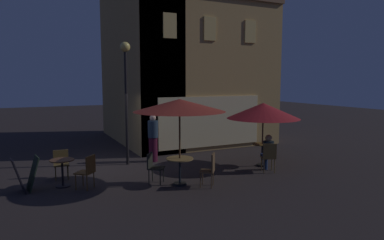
% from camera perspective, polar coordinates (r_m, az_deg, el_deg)
% --- Properties ---
extents(ground_plane, '(60.00, 60.00, 0.00)m').
position_cam_1_polar(ground_plane, '(12.09, -13.83, -7.74)').
color(ground_plane, '#2C2523').
extents(cafe_building, '(6.73, 7.26, 7.39)m').
position_cam_1_polar(cafe_building, '(15.90, -3.79, 9.27)').
color(cafe_building, tan).
rests_on(cafe_building, ground).
extents(street_lamp_near_corner, '(0.34, 0.34, 4.27)m').
position_cam_1_polar(street_lamp_near_corner, '(12.04, -11.03, 6.99)').
color(street_lamp_near_corner, black).
rests_on(street_lamp_near_corner, ground).
extents(menu_sandwich_board, '(0.73, 0.64, 0.92)m').
position_cam_1_polar(menu_sandwich_board, '(10.20, -26.12, -8.20)').
color(menu_sandwich_board, black).
rests_on(menu_sandwich_board, ground).
extents(cafe_table_0, '(0.77, 0.77, 0.78)m').
position_cam_1_polar(cafe_table_0, '(9.75, -2.05, -7.53)').
color(cafe_table_0, black).
rests_on(cafe_table_0, ground).
extents(cafe_table_1, '(0.71, 0.71, 0.78)m').
position_cam_1_polar(cafe_table_1, '(12.10, 11.68, -4.94)').
color(cafe_table_1, black).
rests_on(cafe_table_1, ground).
extents(cafe_table_2, '(0.65, 0.65, 0.77)m').
position_cam_1_polar(cafe_table_2, '(10.28, -20.90, -7.51)').
color(cafe_table_2, black).
rests_on(cafe_table_2, ground).
extents(patio_umbrella_0, '(2.58, 2.58, 2.45)m').
position_cam_1_polar(patio_umbrella_0, '(9.48, -2.10, 2.42)').
color(patio_umbrella_0, black).
rests_on(patio_umbrella_0, ground).
extents(patio_umbrella_1, '(2.50, 2.50, 2.20)m').
position_cam_1_polar(patio_umbrella_1, '(11.91, 11.83, 1.50)').
color(patio_umbrella_1, black).
rests_on(patio_umbrella_1, ground).
extents(cafe_chair_0, '(0.54, 0.54, 0.96)m').
position_cam_1_polar(cafe_chair_0, '(9.58, 3.07, -7.92)').
color(cafe_chair_0, brown).
rests_on(cafe_chair_0, ground).
extents(cafe_chair_1, '(0.59, 0.59, 0.89)m').
position_cam_1_polar(cafe_chair_1, '(9.96, -6.53, -7.50)').
color(cafe_chair_1, black).
rests_on(cafe_chair_1, ground).
extents(cafe_chair_2, '(0.56, 0.56, 0.97)m').
position_cam_1_polar(cafe_chair_2, '(11.27, 12.77, -5.74)').
color(cafe_chair_2, brown).
rests_on(cafe_chair_2, ground).
extents(cafe_chair_3, '(0.46, 0.46, 0.85)m').
position_cam_1_polar(cafe_chair_3, '(11.14, -21.07, -6.50)').
color(cafe_chair_3, brown).
rests_on(cafe_chair_3, ground).
extents(cafe_chair_4, '(0.61, 0.61, 0.94)m').
position_cam_1_polar(cafe_chair_4, '(9.83, -17.08, -7.87)').
color(cafe_chair_4, brown).
rests_on(cafe_chair_4, ground).
extents(patron_seated_0, '(0.47, 0.54, 1.22)m').
position_cam_1_polar(patron_seated_0, '(11.38, 12.59, -5.01)').
color(patron_seated_0, navy).
rests_on(patron_seated_0, ground).
extents(patron_standing_1, '(0.37, 0.37, 1.72)m').
position_cam_1_polar(patron_standing_1, '(12.53, -6.54, -3.04)').
color(patron_standing_1, '#461126').
rests_on(patron_standing_1, ground).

